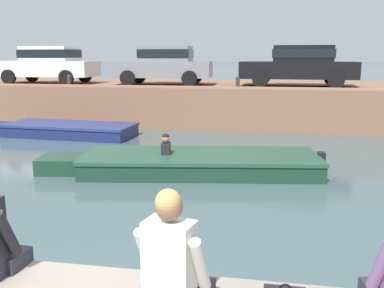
{
  "coord_description": "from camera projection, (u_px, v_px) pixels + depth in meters",
  "views": [
    {
      "loc": [
        1.78,
        -3.38,
        2.7
      ],
      "look_at": [
        0.45,
        4.14,
        1.12
      ],
      "focal_mm": 40.0,
      "sensor_mm": 36.0,
      "label": 1
    }
  ],
  "objects": [
    {
      "name": "ground_plane",
      "position": [
        186.0,
        176.0,
        9.81
      ],
      "size": [
        400.0,
        400.0,
        0.0
      ],
      "primitive_type": "plane",
      "color": "#3D5156"
    },
    {
      "name": "far_quay_wall",
      "position": [
        225.0,
        102.0,
        18.25
      ],
      "size": [
        60.0,
        6.0,
        1.54
      ],
      "primitive_type": "cube",
      "color": "brown",
      "rests_on": "ground"
    },
    {
      "name": "far_wall_coping",
      "position": [
        217.0,
        88.0,
        15.3
      ],
      "size": [
        60.0,
        0.24,
        0.08
      ],
      "primitive_type": "cube",
      "color": "#9F6C52",
      "rests_on": "far_quay_wall"
    },
    {
      "name": "boat_moored_west_navy",
      "position": [
        65.0,
        130.0,
        14.63
      ],
      "size": [
        5.3,
        1.95,
        0.43
      ],
      "color": "navy",
      "rests_on": "ground"
    },
    {
      "name": "motorboat_passing",
      "position": [
        189.0,
        163.0,
        10.05
      ],
      "size": [
        6.7,
        2.63,
        0.93
      ],
      "color": "#193828",
      "rests_on": "ground"
    },
    {
      "name": "car_leftmost_white",
      "position": [
        49.0,
        63.0,
        18.12
      ],
      "size": [
        4.12,
        1.98,
        1.54
      ],
      "color": "white",
      "rests_on": "far_quay_wall"
    },
    {
      "name": "car_left_inner_grey",
      "position": [
        164.0,
        64.0,
        17.27
      ],
      "size": [
        4.0,
        2.01,
        1.54
      ],
      "color": "slate",
      "rests_on": "far_quay_wall"
    },
    {
      "name": "car_centre_black",
      "position": [
        300.0,
        64.0,
        16.35
      ],
      "size": [
        4.43,
        2.09,
        1.54
      ],
      "color": "black",
      "rests_on": "far_quay_wall"
    },
    {
      "name": "mooring_bollard_west",
      "position": [
        69.0,
        80.0,
        16.36
      ],
      "size": [
        0.15,
        0.15,
        0.44
      ],
      "color": "#2D2B28",
      "rests_on": "far_quay_wall"
    },
    {
      "name": "mooring_bollard_mid",
      "position": [
        238.0,
        82.0,
        15.27
      ],
      "size": [
        0.15,
        0.15,
        0.44
      ],
      "color": "#2D2B28",
      "rests_on": "far_quay_wall"
    },
    {
      "name": "person_seated_right",
      "position": [
        173.0,
        264.0,
        3.16
      ],
      "size": [
        0.58,
        0.6,
        0.96
      ],
      "color": "#282833",
      "rests_on": "near_quay"
    }
  ]
}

